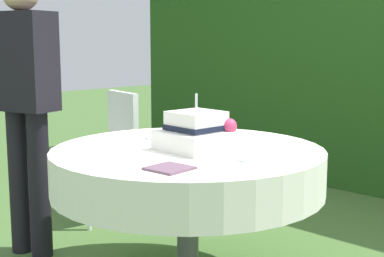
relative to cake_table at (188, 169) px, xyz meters
name	(u,v)px	position (x,y,z in m)	size (l,w,h in m)	color
cake_table	(188,169)	(0.00, 0.00, 0.00)	(1.32, 1.32, 0.73)	#4C4C51
wedding_cake	(197,133)	(0.06, 0.00, 0.19)	(0.32, 0.32, 0.27)	white
serving_plate_near	(158,137)	(-0.31, 0.08, 0.11)	(0.13, 0.13, 0.01)	white
serving_plate_far	(209,133)	(-0.20, 0.37, 0.11)	(0.12, 0.12, 0.01)	white
serving_plate_left	(274,144)	(0.26, 0.34, 0.11)	(0.15, 0.15, 0.01)	white
serving_plate_right	(250,158)	(0.37, 0.01, 0.11)	(0.14, 0.14, 0.01)	white
napkin_stack	(169,168)	(0.26, -0.37, 0.11)	(0.16, 0.16, 0.01)	#6B4C60
garden_chair	(110,143)	(-1.20, 0.45, -0.08)	(0.48, 0.48, 0.89)	white
standing_person	(25,97)	(-1.00, -0.29, 0.31)	(0.40, 0.29, 1.60)	black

